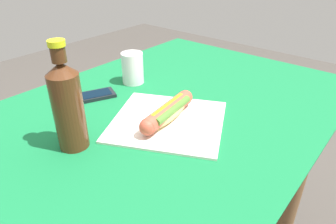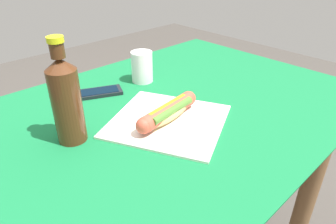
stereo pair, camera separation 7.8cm
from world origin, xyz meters
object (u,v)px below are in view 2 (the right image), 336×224
Objects in this scene: hot_dog at (168,112)px; soda_bottle at (66,99)px; cell_phone at (99,92)px; drinking_cup at (142,67)px.

soda_bottle is at bearing -24.97° from hot_dog.
drinking_cup is at bearing 174.35° from cell_phone.
soda_bottle is 0.38m from drinking_cup.
soda_bottle is (0.22, -0.10, 0.08)m from hot_dog.
drinking_cup reaches higher than cell_phone.
cell_phone is 0.61× the size of soda_bottle.
cell_phone is at bearing -5.65° from drinking_cup.
drinking_cup is (-0.34, -0.15, -0.06)m from soda_bottle.
hot_dog is at bearing 64.12° from drinking_cup.
soda_bottle is at bearing 23.93° from drinking_cup.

